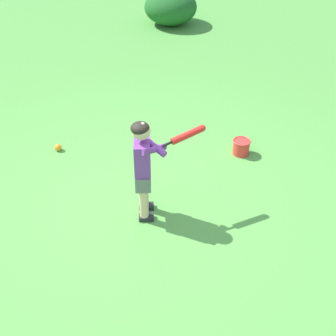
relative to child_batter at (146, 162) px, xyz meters
The scene contains 5 objects.
ground_plane 0.70m from the child_batter, 159.77° to the right, with size 40.00×40.00×0.00m, color #519942.
child_batter is the anchor object (origin of this frame).
play_ball_behind_batter 1.72m from the child_batter, behind, with size 0.09×0.09×0.09m, color orange.
toy_bucket 1.64m from the child_batter, 98.08° to the left, with size 0.22×0.22×0.19m.
shrub_right_background 5.76m from the child_batter, 140.79° to the left, with size 1.05×1.04×0.68m, color #1E5B23.
Camera 1 is at (3.23, -1.86, 3.18)m, focal length 49.38 mm.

